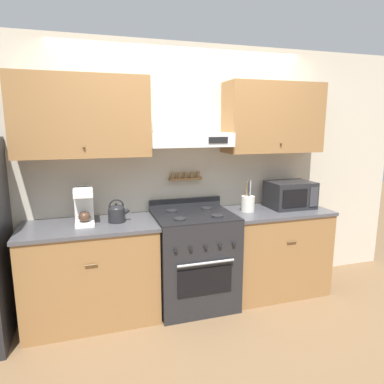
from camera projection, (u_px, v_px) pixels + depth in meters
ground_plane at (204, 318)px, 3.17m from camera, size 16.00×16.00×0.00m
wall_back at (183, 156)px, 3.44m from camera, size 5.20×0.46×2.55m
counter_left at (92, 272)px, 3.10m from camera, size 1.18×0.64×0.90m
counter_right at (274, 250)px, 3.65m from camera, size 1.05×0.64×0.90m
stove_range at (194, 259)px, 3.36m from camera, size 0.75×0.68×1.02m
tea_kettle at (117, 213)px, 3.08m from camera, size 0.20×0.15×0.21m
coffee_maker at (84, 205)px, 3.02m from camera, size 0.16×0.25×0.33m
microwave at (290, 195)px, 3.62m from camera, size 0.46×0.35×0.28m
utensil_crock at (248, 203)px, 3.47m from camera, size 0.14×0.14×0.31m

